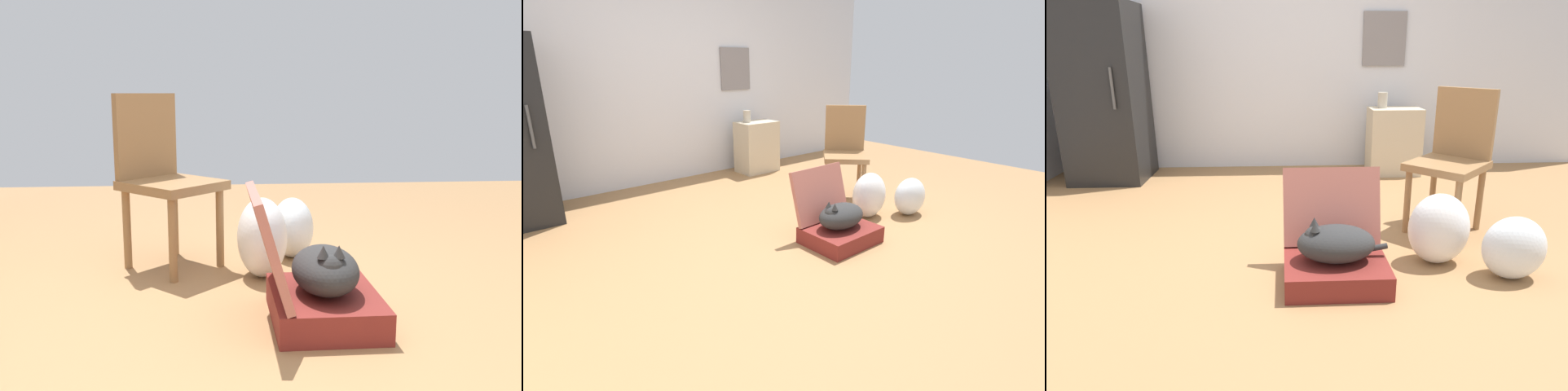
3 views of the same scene
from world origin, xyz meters
TOP-DOWN VIEW (x-y plane):
  - ground_plane at (0.00, 0.00)m, footprint 7.68×7.68m
  - suitcase_base at (0.15, -0.38)m, footprint 0.55×0.45m
  - suitcase_lid at (0.15, -0.14)m, footprint 0.55×0.16m
  - cat at (0.14, -0.38)m, footprint 0.50×0.28m
  - plastic_bag_white at (0.77, -0.17)m, footprint 0.36×0.27m
  - plastic_bag_clear at (1.12, -0.38)m, footprint 0.35×0.25m
  - chair at (1.02, 0.37)m, footprint 0.64×0.64m

SIDE VIEW (x-z plane):
  - ground_plane at x=0.00m, z-range 0.00..0.00m
  - suitcase_base at x=0.15m, z-range 0.00..0.13m
  - plastic_bag_clear at x=1.12m, z-range 0.00..0.36m
  - plastic_bag_white at x=0.77m, z-range 0.00..0.42m
  - cat at x=0.14m, z-range 0.11..0.35m
  - suitcase_lid at x=0.15m, z-range 0.13..0.57m
  - chair at x=1.02m, z-range 0.04..1.00m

